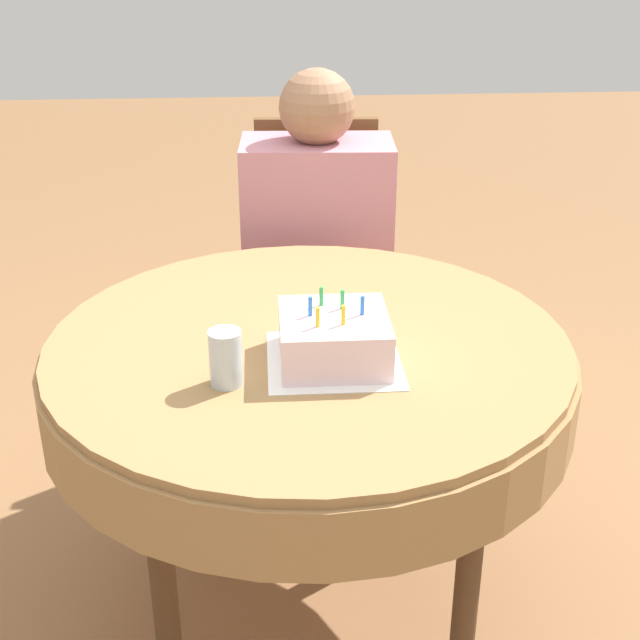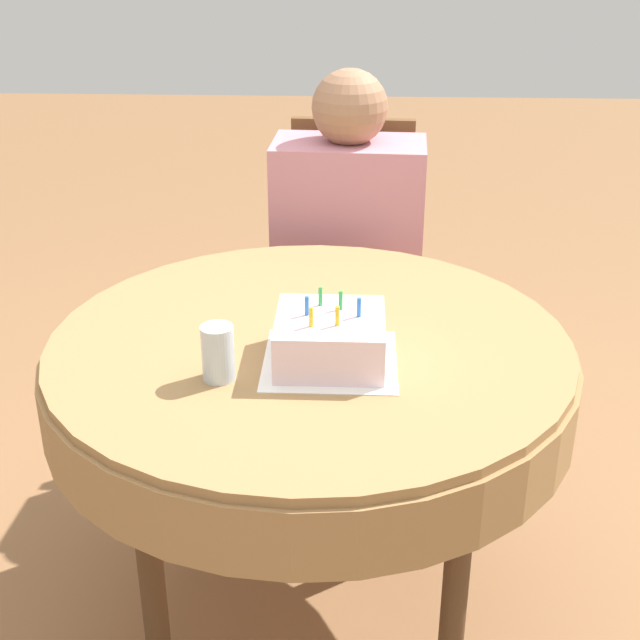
{
  "view_description": "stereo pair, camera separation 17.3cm",
  "coord_description": "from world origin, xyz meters",
  "px_view_note": "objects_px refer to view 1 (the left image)",
  "views": [
    {
      "loc": [
        -0.08,
        -1.6,
        1.55
      ],
      "look_at": [
        0.02,
        -0.03,
        0.8
      ],
      "focal_mm": 50.0,
      "sensor_mm": 36.0,
      "label": 1
    },
    {
      "loc": [
        0.09,
        -1.6,
        1.55
      ],
      "look_at": [
        0.02,
        -0.03,
        0.8
      ],
      "focal_mm": 50.0,
      "sensor_mm": 36.0,
      "label": 2
    }
  ],
  "objects_px": {
    "chair": "(317,280)",
    "drinking_glass": "(226,358)",
    "birthday_cake": "(334,338)",
    "person": "(317,234)"
  },
  "relations": [
    {
      "from": "chair",
      "to": "drinking_glass",
      "type": "relative_size",
      "value": 9.12
    },
    {
      "from": "chair",
      "to": "birthday_cake",
      "type": "height_order",
      "value": "chair"
    },
    {
      "from": "birthday_cake",
      "to": "person",
      "type": "bearing_deg",
      "value": 88.5
    },
    {
      "from": "chair",
      "to": "drinking_glass",
      "type": "bearing_deg",
      "value": -100.06
    },
    {
      "from": "chair",
      "to": "birthday_cake",
      "type": "bearing_deg",
      "value": -88.82
    },
    {
      "from": "birthday_cake",
      "to": "drinking_glass",
      "type": "xyz_separation_m",
      "value": [
        -0.2,
        -0.08,
        0.0
      ]
    },
    {
      "from": "birthday_cake",
      "to": "drinking_glass",
      "type": "relative_size",
      "value": 1.92
    },
    {
      "from": "chair",
      "to": "drinking_glass",
      "type": "xyz_separation_m",
      "value": [
        -0.23,
        -1.0,
        0.28
      ]
    },
    {
      "from": "drinking_glass",
      "to": "person",
      "type": "bearing_deg",
      "value": 76.12
    },
    {
      "from": "person",
      "to": "drinking_glass",
      "type": "bearing_deg",
      "value": -101.07
    }
  ]
}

